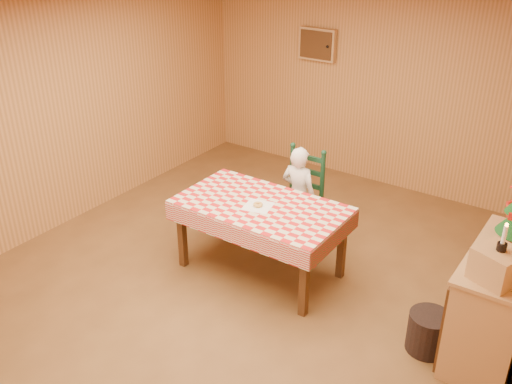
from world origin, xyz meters
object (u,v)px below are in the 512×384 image
(crate, at_px, (498,265))
(dining_table, at_px, (261,212))
(seated_child, at_px, (298,195))
(ladder_chair, at_px, (301,198))
(storage_bin, at_px, (428,332))
(shelf_unit, at_px, (495,303))

(crate, bearing_deg, dining_table, 173.22)
(seated_child, bearing_deg, ladder_chair, -90.00)
(storage_bin, bearing_deg, ladder_chair, 152.07)
(ladder_chair, relative_size, seated_child, 0.96)
(seated_child, xyz_separation_m, crate, (2.23, -1.00, 0.49))
(dining_table, distance_m, crate, 2.28)
(storage_bin, bearing_deg, crate, -12.26)
(crate, relative_size, storage_bin, 0.85)
(ladder_chair, relative_size, shelf_unit, 0.87)
(shelf_unit, bearing_deg, seated_child, 165.01)
(seated_child, distance_m, shelf_unit, 2.30)
(dining_table, relative_size, shelf_unit, 1.34)
(dining_table, xyz_separation_m, storage_bin, (1.81, -0.17, -0.51))
(ladder_chair, relative_size, storage_bin, 3.06)
(ladder_chair, distance_m, crate, 2.53)
(ladder_chair, xyz_separation_m, storage_bin, (1.81, -0.96, -0.33))
(dining_table, xyz_separation_m, shelf_unit, (2.22, 0.13, -0.22))
(dining_table, distance_m, shelf_unit, 2.24)
(ladder_chair, bearing_deg, seated_child, -90.00)
(dining_table, height_order, crate, crate)
(shelf_unit, bearing_deg, dining_table, -176.54)
(dining_table, xyz_separation_m, crate, (2.23, -0.27, 0.37))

